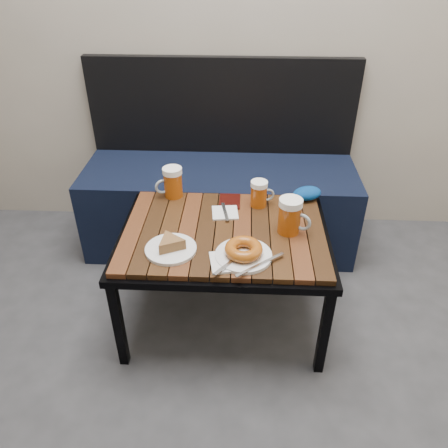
{
  "coord_description": "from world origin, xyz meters",
  "views": [
    {
      "loc": [
        0.01,
        -0.27,
        1.46
      ],
      "look_at": [
        -0.06,
        1.16,
        0.5
      ],
      "focal_mm": 35.0,
      "sensor_mm": 36.0,
      "label": 1
    }
  ],
  "objects_px": {
    "cafe_table": "(224,239)",
    "passport_burgundy": "(230,201)",
    "beer_mug_left": "(172,182)",
    "beer_mug_centre": "(259,194)",
    "plate_bagel": "(244,252)",
    "knit_pouch": "(307,193)",
    "bench": "(220,197)",
    "beer_mug_right": "(290,216)",
    "passport_navy": "(168,249)",
    "plate_pie": "(171,246)"
  },
  "relations": [
    {
      "from": "cafe_table",
      "to": "passport_burgundy",
      "type": "distance_m",
      "value": 0.22
    },
    {
      "from": "beer_mug_left",
      "to": "beer_mug_centre",
      "type": "bearing_deg",
      "value": 147.62
    },
    {
      "from": "plate_bagel",
      "to": "beer_mug_left",
      "type": "bearing_deg",
      "value": 126.68
    },
    {
      "from": "passport_burgundy",
      "to": "knit_pouch",
      "type": "bearing_deg",
      "value": 7.01
    },
    {
      "from": "bench",
      "to": "passport_burgundy",
      "type": "height_order",
      "value": "bench"
    },
    {
      "from": "bench",
      "to": "beer_mug_centre",
      "type": "height_order",
      "value": "bench"
    },
    {
      "from": "knit_pouch",
      "to": "beer_mug_left",
      "type": "bearing_deg",
      "value": -179.89
    },
    {
      "from": "passport_burgundy",
      "to": "knit_pouch",
      "type": "relative_size",
      "value": 0.96
    },
    {
      "from": "cafe_table",
      "to": "beer_mug_right",
      "type": "xyz_separation_m",
      "value": [
        0.26,
        0.0,
        0.12
      ]
    },
    {
      "from": "bench",
      "to": "plate_bagel",
      "type": "distance_m",
      "value": 0.82
    },
    {
      "from": "beer_mug_right",
      "to": "passport_navy",
      "type": "relative_size",
      "value": 1.28
    },
    {
      "from": "plate_pie",
      "to": "passport_navy",
      "type": "bearing_deg",
      "value": 154.71
    },
    {
      "from": "beer_mug_left",
      "to": "beer_mug_right",
      "type": "bearing_deg",
      "value": 129.49
    },
    {
      "from": "bench",
      "to": "beer_mug_centre",
      "type": "bearing_deg",
      "value": -64.77
    },
    {
      "from": "beer_mug_right",
      "to": "passport_burgundy",
      "type": "distance_m",
      "value": 0.33
    },
    {
      "from": "cafe_table",
      "to": "beer_mug_centre",
      "type": "distance_m",
      "value": 0.26
    },
    {
      "from": "bench",
      "to": "passport_burgundy",
      "type": "relative_size",
      "value": 11.09
    },
    {
      "from": "beer_mug_right",
      "to": "passport_navy",
      "type": "height_order",
      "value": "beer_mug_right"
    },
    {
      "from": "passport_navy",
      "to": "knit_pouch",
      "type": "relative_size",
      "value": 0.87
    },
    {
      "from": "passport_burgundy",
      "to": "cafe_table",
      "type": "bearing_deg",
      "value": -93.7
    },
    {
      "from": "cafe_table",
      "to": "passport_burgundy",
      "type": "xyz_separation_m",
      "value": [
        0.01,
        0.22,
        0.05
      ]
    },
    {
      "from": "beer_mug_left",
      "to": "passport_navy",
      "type": "distance_m",
      "value": 0.41
    },
    {
      "from": "bench",
      "to": "cafe_table",
      "type": "height_order",
      "value": "bench"
    },
    {
      "from": "plate_pie",
      "to": "passport_navy",
      "type": "xyz_separation_m",
      "value": [
        -0.01,
        0.01,
        -0.02
      ]
    },
    {
      "from": "plate_pie",
      "to": "plate_bagel",
      "type": "relative_size",
      "value": 0.76
    },
    {
      "from": "beer_mug_left",
      "to": "plate_bagel",
      "type": "bearing_deg",
      "value": 103.59
    },
    {
      "from": "plate_pie",
      "to": "plate_bagel",
      "type": "distance_m",
      "value": 0.27
    },
    {
      "from": "plate_bagel",
      "to": "passport_burgundy",
      "type": "relative_size",
      "value": 2.0
    },
    {
      "from": "plate_bagel",
      "to": "passport_burgundy",
      "type": "xyz_separation_m",
      "value": [
        -0.07,
        0.39,
        -0.02
      ]
    },
    {
      "from": "beer_mug_left",
      "to": "beer_mug_right",
      "type": "xyz_separation_m",
      "value": [
        0.5,
        -0.26,
        0.0
      ]
    },
    {
      "from": "passport_burgundy",
      "to": "beer_mug_right",
      "type": "bearing_deg",
      "value": -41.88
    },
    {
      "from": "beer_mug_centre",
      "to": "cafe_table",
      "type": "bearing_deg",
      "value": -139.78
    },
    {
      "from": "beer_mug_left",
      "to": "plate_pie",
      "type": "xyz_separation_m",
      "value": [
        0.05,
        -0.4,
        -0.05
      ]
    },
    {
      "from": "cafe_table",
      "to": "knit_pouch",
      "type": "bearing_deg",
      "value": 36.29
    },
    {
      "from": "beer_mug_left",
      "to": "passport_burgundy",
      "type": "bearing_deg",
      "value": 147.91
    },
    {
      "from": "beer_mug_right",
      "to": "passport_navy",
      "type": "distance_m",
      "value": 0.49
    },
    {
      "from": "beer_mug_centre",
      "to": "knit_pouch",
      "type": "relative_size",
      "value": 0.88
    },
    {
      "from": "bench",
      "to": "plate_pie",
      "type": "relative_size",
      "value": 7.29
    },
    {
      "from": "beer_mug_left",
      "to": "beer_mug_centre",
      "type": "xyz_separation_m",
      "value": [
        0.38,
        -0.06,
        -0.01
      ]
    },
    {
      "from": "beer_mug_centre",
      "to": "plate_bagel",
      "type": "bearing_deg",
      "value": -113.54
    },
    {
      "from": "cafe_table",
      "to": "plate_bagel",
      "type": "distance_m",
      "value": 0.2
    },
    {
      "from": "cafe_table",
      "to": "beer_mug_right",
      "type": "relative_size",
      "value": 5.73
    },
    {
      "from": "bench",
      "to": "beer_mug_centre",
      "type": "distance_m",
      "value": 0.52
    },
    {
      "from": "passport_navy",
      "to": "passport_burgundy",
      "type": "relative_size",
      "value": 0.9
    },
    {
      "from": "beer_mug_right",
      "to": "knit_pouch",
      "type": "xyz_separation_m",
      "value": [
        0.1,
        0.26,
        -0.04
      ]
    },
    {
      "from": "plate_pie",
      "to": "plate_bagel",
      "type": "bearing_deg",
      "value": -5.6
    },
    {
      "from": "beer_mug_left",
      "to": "passport_navy",
      "type": "xyz_separation_m",
      "value": [
        0.04,
        -0.4,
        -0.07
      ]
    },
    {
      "from": "bench",
      "to": "beer_mug_right",
      "type": "bearing_deg",
      "value": -62.99
    },
    {
      "from": "plate_pie",
      "to": "passport_navy",
      "type": "relative_size",
      "value": 1.68
    },
    {
      "from": "plate_pie",
      "to": "knit_pouch",
      "type": "xyz_separation_m",
      "value": [
        0.55,
        0.4,
        0.01
      ]
    }
  ]
}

